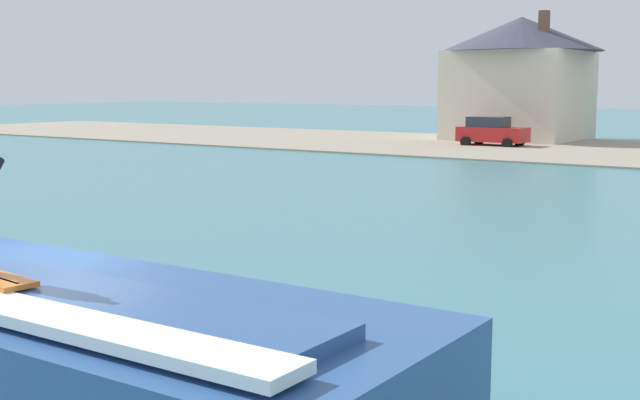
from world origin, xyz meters
TOP-DOWN VIEW (x-y plane):
  - ground_plane at (0.00, 0.00)m, footprint 260.00×260.00m
  - wave_crest at (1.88, -1.50)m, footprint 9.26×3.43m
  - car_near_shore at (-10.49, 41.25)m, footprint 4.16×2.27m
  - house_with_chimney at (-11.47, 48.37)m, footprint 11.08×11.08m

SIDE VIEW (x-z plane):
  - ground_plane at x=0.00m, z-range 0.00..0.00m
  - wave_crest at x=1.88m, z-range -0.05..1.58m
  - car_near_shore at x=-10.49m, z-range 0.02..1.88m
  - house_with_chimney at x=-11.47m, z-range 0.38..9.04m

